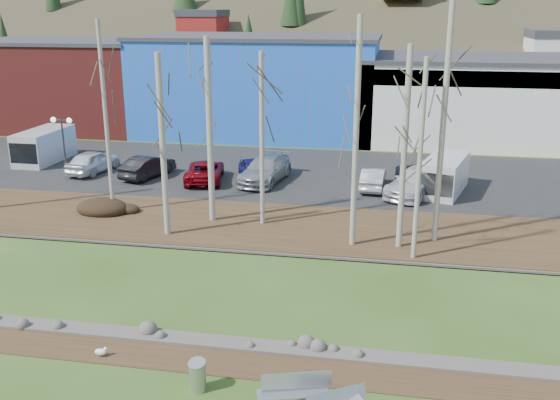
% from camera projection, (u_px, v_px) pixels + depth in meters
% --- Properties ---
extents(ground, '(200.00, 200.00, 0.00)m').
position_uv_depth(ground, '(182.00, 398.00, 17.83)').
color(ground, '#2B4816').
rests_on(ground, ground).
extents(dirt_strip, '(80.00, 1.80, 0.03)m').
position_uv_depth(dirt_strip, '(203.00, 358.00, 19.79)').
color(dirt_strip, '#382616').
rests_on(dirt_strip, ground).
extents(near_bank_rocks, '(80.00, 0.80, 0.50)m').
position_uv_depth(near_bank_rocks, '(212.00, 343.00, 20.74)').
color(near_bank_rocks, '#47423D').
rests_on(near_bank_rocks, ground).
extents(river, '(80.00, 8.00, 0.90)m').
position_uv_depth(river, '(241.00, 290.00, 24.59)').
color(river, black).
rests_on(river, ground).
extents(far_bank_rocks, '(80.00, 0.80, 0.46)m').
position_uv_depth(far_bank_rocks, '(263.00, 251.00, 28.44)').
color(far_bank_rocks, '#47423D').
rests_on(far_bank_rocks, ground).
extents(far_bank, '(80.00, 7.00, 0.15)m').
position_uv_depth(far_bank, '(276.00, 226.00, 31.42)').
color(far_bank, '#382616').
rests_on(far_bank, ground).
extents(parking_lot, '(80.00, 14.00, 0.14)m').
position_uv_depth(parking_lot, '(305.00, 174.00, 41.28)').
color(parking_lot, black).
rests_on(parking_lot, ground).
extents(building_brick, '(16.32, 12.24, 7.80)m').
position_uv_depth(building_brick, '(69.00, 83.00, 57.37)').
color(building_brick, maroon).
rests_on(building_brick, ground).
extents(building_blue, '(20.40, 12.24, 8.30)m').
position_uv_depth(building_blue, '(260.00, 84.00, 54.23)').
color(building_blue, blue).
rests_on(building_blue, ground).
extents(building_white, '(18.36, 12.24, 6.80)m').
position_uv_depth(building_white, '(473.00, 98.00, 51.36)').
color(building_white, silver).
rests_on(building_white, ground).
extents(bench_intact, '(2.06, 1.12, 0.99)m').
position_uv_depth(bench_intact, '(294.00, 392.00, 17.26)').
color(bench_intact, '#A1A4A6').
rests_on(bench_intact, ground).
extents(litter_bin, '(0.55, 0.55, 0.86)m').
position_uv_depth(litter_bin, '(198.00, 377.00, 18.07)').
color(litter_bin, '#A1A4A6').
rests_on(litter_bin, ground).
extents(seagull, '(0.45, 0.23, 0.33)m').
position_uv_depth(seagull, '(101.00, 352.00, 19.85)').
color(seagull, gold).
rests_on(seagull, ground).
extents(dirt_mound, '(2.84, 2.01, 0.56)m').
position_uv_depth(dirt_mound, '(102.00, 207.00, 33.27)').
color(dirt_mound, black).
rests_on(dirt_mound, far_bank).
extents(birch_1, '(0.21, 0.21, 9.96)m').
position_uv_depth(birch_1, '(106.00, 119.00, 32.03)').
color(birch_1, '#A9A398').
rests_on(birch_1, far_bank).
extents(birch_2, '(0.31, 0.31, 9.21)m').
position_uv_depth(birch_2, '(210.00, 132.00, 30.82)').
color(birch_2, '#A9A398').
rests_on(birch_2, far_bank).
extents(birch_3, '(0.28, 0.28, 8.60)m').
position_uv_depth(birch_3, '(163.00, 147.00, 28.94)').
color(birch_3, '#A9A398').
rests_on(birch_3, far_bank).
extents(birch_4, '(0.23, 0.23, 8.54)m').
position_uv_depth(birch_4, '(262.00, 141.00, 30.41)').
color(birch_4, '#A9A398').
rests_on(birch_4, far_bank).
extents(birch_5, '(0.21, 0.21, 8.64)m').
position_uv_depth(birch_5, '(420.00, 162.00, 26.08)').
color(birch_5, '#A9A398').
rests_on(birch_5, far_bank).
extents(birch_6, '(0.26, 0.26, 10.24)m').
position_uv_depth(birch_6, '(356.00, 135.00, 27.38)').
color(birch_6, '#A9A398').
rests_on(birch_6, far_bank).
extents(birch_7, '(0.27, 0.27, 9.06)m').
position_uv_depth(birch_7, '(404.00, 150.00, 27.29)').
color(birch_7, '#A9A398').
rests_on(birch_7, far_bank).
extents(birch_8, '(0.26, 0.26, 10.82)m').
position_uv_depth(birch_8, '(443.00, 127.00, 27.79)').
color(birch_8, '#A9A398').
rests_on(birch_8, far_bank).
extents(street_lamp, '(1.46, 0.41, 3.82)m').
position_uv_depth(street_lamp, '(62.00, 130.00, 39.57)').
color(street_lamp, '#262628').
rests_on(street_lamp, parking_lot).
extents(car_0, '(2.38, 4.58, 1.49)m').
position_uv_depth(car_0, '(93.00, 161.00, 41.14)').
color(car_0, silver).
rests_on(car_0, parking_lot).
extents(car_1, '(2.58, 4.48, 1.40)m').
position_uv_depth(car_1, '(148.00, 166.00, 40.02)').
color(car_1, black).
rests_on(car_1, parking_lot).
extents(car_2, '(3.06, 5.06, 1.31)m').
position_uv_depth(car_2, '(205.00, 171.00, 39.15)').
color(car_2, maroon).
rests_on(car_2, parking_lot).
extents(car_3, '(2.95, 5.64, 1.56)m').
position_uv_depth(car_3, '(265.00, 169.00, 38.96)').
color(car_3, '#929699').
rests_on(car_3, parking_lot).
extents(car_4, '(3.00, 4.27, 1.35)m').
position_uv_depth(car_4, '(254.00, 170.00, 39.15)').
color(car_4, '#1B1656').
rests_on(car_4, parking_lot).
extents(car_5, '(1.53, 3.92, 1.27)m').
position_uv_depth(car_5, '(373.00, 178.00, 37.49)').
color(car_5, silver).
rests_on(car_5, parking_lot).
extents(car_6, '(2.83, 5.50, 1.48)m').
position_uv_depth(car_6, '(418.00, 176.00, 37.56)').
color(car_6, black).
rests_on(car_6, parking_lot).
extents(car_7, '(4.27, 5.73, 1.54)m').
position_uv_depth(car_7, '(416.00, 182.00, 36.23)').
color(car_7, silver).
rests_on(car_7, parking_lot).
extents(van_white, '(3.19, 5.14, 2.09)m').
position_uv_depth(van_white, '(444.00, 176.00, 36.51)').
color(van_white, white).
rests_on(van_white, parking_lot).
extents(van_grey, '(2.22, 5.16, 2.24)m').
position_uv_depth(van_grey, '(43.00, 146.00, 43.78)').
color(van_grey, silver).
rests_on(van_grey, parking_lot).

